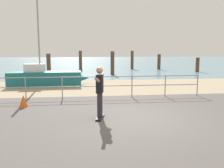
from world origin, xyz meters
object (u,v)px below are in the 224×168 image
object	(u,v)px
sailboat	(48,78)
skateboard	(100,117)
skateboarder	(100,89)
traffic_cone	(23,101)

from	to	relation	value
sailboat	skateboard	distance (m)	8.12
skateboarder	skateboard	bearing A→B (deg)	180.00
skateboard	sailboat	bearing A→B (deg)	109.89
sailboat	traffic_cone	distance (m)	5.68
sailboat	skateboarder	world-z (taller)	sailboat
sailboat	skateboard	xyz separation A→B (m)	(2.76, -7.62, -0.46)
skateboard	skateboarder	world-z (taller)	skateboarder
sailboat	skateboard	bearing A→B (deg)	-70.11
skateboard	skateboarder	distance (m)	0.95
skateboard	skateboarder	size ratio (longest dim) A/B	0.50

